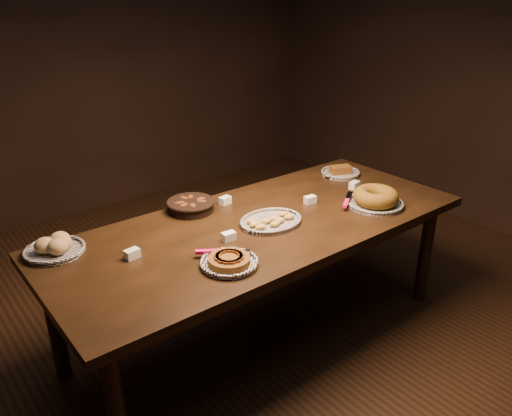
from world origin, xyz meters
TOP-DOWN VIEW (x-y plane):
  - ground at (0.00, 0.00)m, footprint 5.00×5.00m
  - buffet_table at (0.00, 0.00)m, footprint 2.40×1.00m
  - apple_tart_plate at (-0.42, -0.27)m, footprint 0.28×0.31m
  - madeleine_platter at (0.03, -0.04)m, footprint 0.36×0.30m
  - bundt_cake_plate at (0.68, -0.24)m, footprint 0.39×0.39m
  - croissant_basket at (-0.23, 0.38)m, footprint 0.30×0.30m
  - bread_roll_plate at (-1.01, 0.36)m, footprint 0.29×0.29m
  - loaf_plate at (0.92, 0.26)m, footprint 0.27×0.27m
  - tent_cards at (0.03, 0.08)m, footprint 1.62×0.46m

SIDE VIEW (x-z plane):
  - ground at x=0.00m, z-range 0.00..0.00m
  - buffet_table at x=0.00m, z-range 0.30..1.05m
  - madeleine_platter at x=0.03m, z-range 0.75..0.79m
  - loaf_plate at x=0.92m, z-range 0.74..0.80m
  - apple_tart_plate at x=-0.42m, z-range 0.74..0.80m
  - tent_cards at x=0.03m, z-range 0.75..0.79m
  - bread_roll_plate at x=-1.01m, z-range 0.74..0.83m
  - croissant_basket at x=-0.23m, z-range 0.76..0.83m
  - bundt_cake_plate at x=0.68m, z-range 0.74..0.85m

